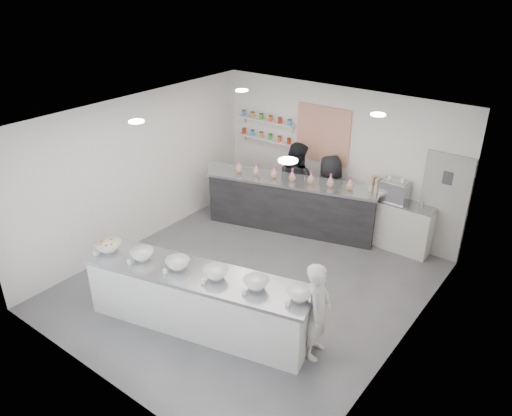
{
  "coord_description": "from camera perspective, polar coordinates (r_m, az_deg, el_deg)",
  "views": [
    {
      "loc": [
        4.56,
        -5.84,
        5.17
      ],
      "look_at": [
        -0.15,
        0.4,
        1.32
      ],
      "focal_mm": 35.0,
      "sensor_mm": 36.0,
      "label": 1
    }
  ],
  "objects": [
    {
      "name": "cookie_bags",
      "position": [
        10.3,
        4.19,
        3.81
      ],
      "size": [
        2.5,
        0.84,
        0.27
      ],
      "primitive_type": null,
      "rotation": [
        0.0,
        0.0,
        0.27
      ],
      "color": "pink",
      "rests_on": "back_bar"
    },
    {
      "name": "back_wall",
      "position": [
        10.6,
        9.21,
        5.64
      ],
      "size": [
        5.5,
        0.0,
        5.5
      ],
      "primitive_type": "plane",
      "rotation": [
        1.57,
        0.0,
        0.0
      ],
      "color": "white",
      "rests_on": "floor"
    },
    {
      "name": "back_bar",
      "position": [
        10.58,
        4.07,
        0.33
      ],
      "size": [
        3.64,
        1.6,
        1.11
      ],
      "primitive_type": "cube",
      "rotation": [
        0.0,
        0.0,
        0.27
      ],
      "color": "black",
      "rests_on": "floor"
    },
    {
      "name": "woman_prep",
      "position": [
        7.22,
        7.05,
        -11.62
      ],
      "size": [
        0.49,
        0.63,
        1.52
      ],
      "primitive_type": "imported",
      "rotation": [
        0.0,
        0.0,
        1.82
      ],
      "color": "silver",
      "rests_on": "floor"
    },
    {
      "name": "jar_shelf_lower",
      "position": [
        11.35,
        1.18,
        7.91
      ],
      "size": [
        1.45,
        0.22,
        0.04
      ],
      "primitive_type": "cube",
      "color": "silver",
      "rests_on": "back_wall"
    },
    {
      "name": "staff_right",
      "position": [
        10.48,
        8.33,
        1.58
      ],
      "size": [
        0.94,
        0.74,
        1.69
      ],
      "primitive_type": "imported",
      "rotation": [
        0.0,
        0.0,
        2.88
      ],
      "color": "black",
      "rests_on": "floor"
    },
    {
      "name": "downlight_2",
      "position": [
        9.78,
        -1.64,
        13.29
      ],
      "size": [
        0.24,
        0.24,
        0.02
      ],
      "primitive_type": "cylinder",
      "color": "white",
      "rests_on": "ceiling"
    },
    {
      "name": "espresso_ledge",
      "position": [
        10.25,
        15.82,
        -1.9
      ],
      "size": [
        1.37,
        0.43,
        1.01
      ],
      "primitive_type": "cube",
      "color": "beige",
      "rests_on": "floor"
    },
    {
      "name": "downlight_1",
      "position": [
        6.18,
        3.67,
        5.44
      ],
      "size": [
        0.24,
        0.24,
        0.02
      ],
      "primitive_type": "cylinder",
      "color": "white",
      "rests_on": "ceiling"
    },
    {
      "name": "jar_shelf_upper",
      "position": [
        11.23,
        1.2,
        9.95
      ],
      "size": [
        1.45,
        0.22,
        0.04
      ],
      "primitive_type": "cube",
      "color": "silver",
      "rests_on": "back_wall"
    },
    {
      "name": "prep_counter",
      "position": [
        7.86,
        -6.61,
        -10.4
      ],
      "size": [
        3.74,
        1.66,
        1.0
      ],
      "primitive_type": "cube",
      "rotation": [
        0.0,
        0.0,
        0.24
      ],
      "color": "beige",
      "rests_on": "floor"
    },
    {
      "name": "downlight_3",
      "position": [
        8.37,
        13.78,
        10.34
      ],
      "size": [
        0.24,
        0.24,
        0.02
      ],
      "primitive_type": "cylinder",
      "color": "white",
      "rests_on": "ceiling"
    },
    {
      "name": "pattern_panel",
      "position": [
        10.59,
        7.64,
        8.31
      ],
      "size": [
        1.25,
        0.03,
        1.2
      ],
      "primitive_type": "cube",
      "color": "#CB4311",
      "rests_on": "back_wall"
    },
    {
      "name": "staff_left",
      "position": [
        10.66,
        4.6,
        2.74
      ],
      "size": [
        1.02,
        0.86,
        1.86
      ],
      "primitive_type": "imported",
      "rotation": [
        0.0,
        0.0,
        2.96
      ],
      "color": "black",
      "rests_on": "floor"
    },
    {
      "name": "prep_bowls",
      "position": [
        7.54,
        -6.84,
        -6.9
      ],
      "size": [
        3.64,
        1.32,
        0.15
      ],
      "primitive_type": null,
      "rotation": [
        0.0,
        0.0,
        0.24
      ],
      "color": "white",
      "rests_on": "prep_counter"
    },
    {
      "name": "cup_stacks",
      "position": [
        10.13,
        13.44,
        2.43
      ],
      "size": [
        0.24,
        0.24,
        0.37
      ],
      "primitive_type": null,
      "color": "#977D61",
      "rests_on": "espresso_ledge"
    },
    {
      "name": "left_wall",
      "position": [
        10.05,
        -13.35,
        4.09
      ],
      "size": [
        0.0,
        6.0,
        6.0
      ],
      "primitive_type": "plane",
      "rotation": [
        1.57,
        0.0,
        1.57
      ],
      "color": "white",
      "rests_on": "floor"
    },
    {
      "name": "ceiling",
      "position": [
        7.72,
        -0.91,
        9.92
      ],
      "size": [
        6.0,
        6.0,
        0.0
      ],
      "primitive_type": "plane",
      "rotation": [
        3.14,
        0.0,
        0.0
      ],
      "color": "white",
      "rests_on": "floor"
    },
    {
      "name": "back_door",
      "position": [
        9.98,
        20.56,
        0.08
      ],
      "size": [
        0.88,
        0.04,
        2.1
      ],
      "primitive_type": "cube",
      "color": "#999996",
      "rests_on": "floor"
    },
    {
      "name": "right_wall",
      "position": [
        7.13,
        17.01,
        -6.03
      ],
      "size": [
        0.0,
        6.0,
        6.0
      ],
      "primitive_type": "plane",
      "rotation": [
        1.57,
        0.0,
        -1.57
      ],
      "color": "white",
      "rests_on": "floor"
    },
    {
      "name": "downlight_0",
      "position": [
        7.98,
        -13.52,
        9.6
      ],
      "size": [
        0.24,
        0.24,
        0.02
      ],
      "primitive_type": "cylinder",
      "color": "white",
      "rests_on": "ceiling"
    },
    {
      "name": "label_cards",
      "position": [
        7.35,
        -10.18,
        -8.49
      ],
      "size": [
        3.31,
        0.04,
        0.07
      ],
      "primitive_type": null,
      "color": "white",
      "rests_on": "prep_counter"
    },
    {
      "name": "preserve_jars",
      "position": [
        11.25,
        1.13,
        9.24
      ],
      "size": [
        1.45,
        0.1,
        0.56
      ],
      "primitive_type": null,
      "color": "red",
      "rests_on": "jar_shelf_lower"
    },
    {
      "name": "sneeze_guard",
      "position": [
        10.02,
        3.65,
        3.25
      ],
      "size": [
        3.42,
        0.97,
        0.3
      ],
      "primitive_type": "cube",
      "rotation": [
        0.0,
        0.0,
        0.27
      ],
      "color": "white",
      "rests_on": "back_bar"
    },
    {
      "name": "espresso_machine",
      "position": [
        9.99,
        15.58,
        1.89
      ],
      "size": [
        0.52,
        0.36,
        0.4
      ],
      "primitive_type": "cube",
      "color": "#93969E",
      "rests_on": "espresso_ledge"
    },
    {
      "name": "floor",
      "position": [
        9.03,
        -0.77,
        -8.67
      ],
      "size": [
        6.0,
        6.0,
        0.0
      ],
      "primitive_type": "plane",
      "color": "#515156",
      "rests_on": "ground"
    }
  ]
}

